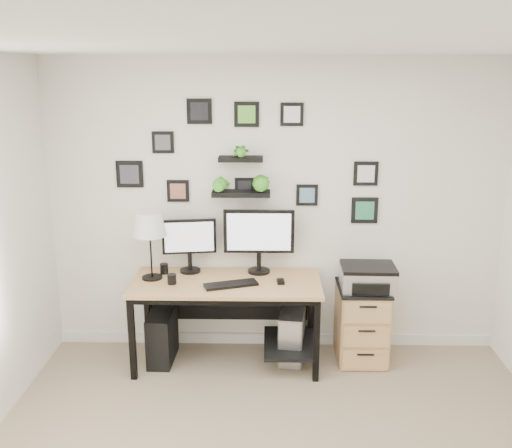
{
  "coord_description": "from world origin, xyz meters",
  "views": [
    {
      "loc": [
        -0.07,
        -2.88,
        2.48
      ],
      "look_at": [
        -0.17,
        1.83,
        1.2
      ],
      "focal_mm": 40.0,
      "sensor_mm": 36.0,
      "label": 1
    }
  ],
  "objects_px": {
    "monitor_right": "(259,236)",
    "file_cabinet": "(362,323)",
    "desk": "(231,293)",
    "pc_tower_black": "(162,336)",
    "pc_tower_grey": "(292,334)",
    "mug": "(172,279)",
    "monitor_left": "(189,242)",
    "printer": "(368,277)",
    "table_lamp": "(150,226)"
  },
  "relations": [
    {
      "from": "pc_tower_black",
      "to": "monitor_right",
      "type": "bearing_deg",
      "value": 14.87
    },
    {
      "from": "desk",
      "to": "file_cabinet",
      "type": "xyz_separation_m",
      "value": [
        1.14,
        0.06,
        -0.29
      ]
    },
    {
      "from": "desk",
      "to": "pc_tower_grey",
      "type": "bearing_deg",
      "value": 4.42
    },
    {
      "from": "mug",
      "to": "pc_tower_grey",
      "type": "distance_m",
      "value": 1.17
    },
    {
      "from": "pc_tower_black",
      "to": "table_lamp",
      "type": "bearing_deg",
      "value": 155.75
    },
    {
      "from": "monitor_left",
      "to": "pc_tower_black",
      "type": "relative_size",
      "value": 1.07
    },
    {
      "from": "desk",
      "to": "pc_tower_black",
      "type": "relative_size",
      "value": 3.57
    },
    {
      "from": "mug",
      "to": "pc_tower_grey",
      "type": "xyz_separation_m",
      "value": [
        1.02,
        0.14,
        -0.56
      ]
    },
    {
      "from": "pc_tower_black",
      "to": "pc_tower_grey",
      "type": "distance_m",
      "value": 1.14
    },
    {
      "from": "monitor_left",
      "to": "mug",
      "type": "xyz_separation_m",
      "value": [
        -0.11,
        -0.3,
        -0.24
      ]
    },
    {
      "from": "monitor_left",
      "to": "mug",
      "type": "bearing_deg",
      "value": -111.0
    },
    {
      "from": "monitor_left",
      "to": "mug",
      "type": "distance_m",
      "value": 0.4
    },
    {
      "from": "pc_tower_grey",
      "to": "printer",
      "type": "height_order",
      "value": "printer"
    },
    {
      "from": "file_cabinet",
      "to": "monitor_right",
      "type": "bearing_deg",
      "value": 171.76
    },
    {
      "from": "monitor_left",
      "to": "pc_tower_grey",
      "type": "bearing_deg",
      "value": -9.56
    },
    {
      "from": "monitor_right",
      "to": "mug",
      "type": "distance_m",
      "value": 0.83
    },
    {
      "from": "file_cabinet",
      "to": "mug",
      "type": "bearing_deg",
      "value": -174.36
    },
    {
      "from": "pc_tower_black",
      "to": "pc_tower_grey",
      "type": "xyz_separation_m",
      "value": [
        1.14,
        0.05,
        0.0
      ]
    },
    {
      "from": "printer",
      "to": "monitor_right",
      "type": "bearing_deg",
      "value": 169.9
    },
    {
      "from": "monitor_right",
      "to": "file_cabinet",
      "type": "distance_m",
      "value": 1.18
    },
    {
      "from": "mug",
      "to": "monitor_left",
      "type": "bearing_deg",
      "value": 69.0
    },
    {
      "from": "monitor_right",
      "to": "table_lamp",
      "type": "height_order",
      "value": "table_lamp"
    },
    {
      "from": "monitor_left",
      "to": "pc_tower_grey",
      "type": "relative_size",
      "value": 1.0
    },
    {
      "from": "monitor_right",
      "to": "table_lamp",
      "type": "xyz_separation_m",
      "value": [
        -0.91,
        -0.16,
        0.13
      ]
    },
    {
      "from": "desk",
      "to": "pc_tower_black",
      "type": "xyz_separation_m",
      "value": [
        -0.6,
        -0.01,
        -0.4
      ]
    },
    {
      "from": "desk",
      "to": "pc_tower_grey",
      "type": "distance_m",
      "value": 0.67
    },
    {
      "from": "monitor_right",
      "to": "file_cabinet",
      "type": "height_order",
      "value": "monitor_right"
    },
    {
      "from": "desk",
      "to": "monitor_right",
      "type": "bearing_deg",
      "value": 38.28
    },
    {
      "from": "desk",
      "to": "pc_tower_black",
      "type": "distance_m",
      "value": 0.73
    },
    {
      "from": "monitor_right",
      "to": "table_lamp",
      "type": "bearing_deg",
      "value": -169.87
    },
    {
      "from": "table_lamp",
      "to": "mug",
      "type": "height_order",
      "value": "table_lamp"
    },
    {
      "from": "mug",
      "to": "file_cabinet",
      "type": "height_order",
      "value": "mug"
    },
    {
      "from": "mug",
      "to": "file_cabinet",
      "type": "distance_m",
      "value": 1.69
    },
    {
      "from": "desk",
      "to": "monitor_left",
      "type": "height_order",
      "value": "monitor_left"
    },
    {
      "from": "printer",
      "to": "pc_tower_black",
      "type": "bearing_deg",
      "value": -178.97
    },
    {
      "from": "table_lamp",
      "to": "pc_tower_black",
      "type": "xyz_separation_m",
      "value": [
        0.07,
        -0.03,
        -0.99
      ]
    },
    {
      "from": "desk",
      "to": "table_lamp",
      "type": "relative_size",
      "value": 2.76
    },
    {
      "from": "desk",
      "to": "printer",
      "type": "height_order",
      "value": "printer"
    },
    {
      "from": "desk",
      "to": "file_cabinet",
      "type": "bearing_deg",
      "value": 2.92
    },
    {
      "from": "monitor_left",
      "to": "table_lamp",
      "type": "xyz_separation_m",
      "value": [
        -0.31,
        -0.17,
        0.18
      ]
    },
    {
      "from": "monitor_left",
      "to": "table_lamp",
      "type": "bearing_deg",
      "value": -151.25
    },
    {
      "from": "desk",
      "to": "mug",
      "type": "distance_m",
      "value": 0.52
    },
    {
      "from": "table_lamp",
      "to": "mug",
      "type": "relative_size",
      "value": 6.86
    },
    {
      "from": "pc_tower_grey",
      "to": "file_cabinet",
      "type": "bearing_deg",
      "value": 1.6
    },
    {
      "from": "monitor_right",
      "to": "pc_tower_black",
      "type": "height_order",
      "value": "monitor_right"
    },
    {
      "from": "monitor_right",
      "to": "file_cabinet",
      "type": "relative_size",
      "value": 0.91
    },
    {
      "from": "pc_tower_black",
      "to": "pc_tower_grey",
      "type": "height_order",
      "value": "pc_tower_grey"
    },
    {
      "from": "desk",
      "to": "table_lamp",
      "type": "height_order",
      "value": "table_lamp"
    },
    {
      "from": "printer",
      "to": "monitor_left",
      "type": "bearing_deg",
      "value": 173.7
    },
    {
      "from": "mug",
      "to": "printer",
      "type": "height_order",
      "value": "printer"
    }
  ]
}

